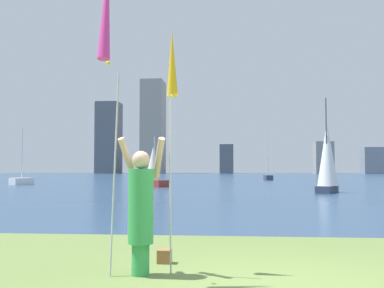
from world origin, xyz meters
name	(u,v)px	position (x,y,z in m)	size (l,w,h in m)	color
ground	(240,180)	(0.00, 50.95, -0.06)	(120.00, 138.00, 0.12)	#5B7038
person	(141,207)	(-1.79, 0.40, 0.91)	(0.68, 0.50, 1.85)	green
kite_flag_left	(107,10)	(-2.17, 0.00, 3.48)	(0.16, 0.88, 4.33)	#B2B2B7
kite_flag_right	(172,70)	(-1.40, 0.65, 2.82)	(0.16, 0.38, 3.39)	#B2B2B7
bag	(165,256)	(-1.59, 1.23, 0.10)	(0.21, 0.20, 0.20)	brown
sailboat_0	(153,168)	(-6.63, 29.37, 1.38)	(2.34, 2.28, 3.81)	maroon
sailboat_1	(268,177)	(3.24, 49.32, 0.34)	(1.03, 1.73, 5.60)	#333D51
sailboat_2	(327,158)	(4.72, 21.91, 1.97)	(1.66, 2.43, 5.43)	#333D51
sailboat_4	(22,181)	(-18.37, 32.64, 0.32)	(1.74, 2.05, 4.77)	white
skyline_tower_0	(109,138)	(-31.88, 110.19, 8.81)	(5.55, 6.14, 17.62)	#565B66
skyline_tower_1	(153,127)	(-20.34, 108.07, 11.21)	(5.22, 7.55, 22.42)	gray
skyline_tower_2	(227,159)	(-2.62, 109.66, 3.51)	(3.28, 3.37, 7.01)	#565B66
skyline_tower_3	(323,158)	(19.60, 105.53, 3.66)	(4.05, 4.68, 7.33)	gray
skyline_tower_4	(380,161)	(32.48, 106.94, 3.03)	(7.79, 4.49, 6.05)	gray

